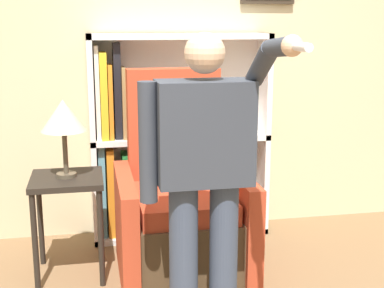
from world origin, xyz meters
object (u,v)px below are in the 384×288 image
object	(u,v)px
bookcase	(158,141)
armchair	(181,212)
table_lamp	(63,117)
side_table	(68,195)
person_standing	(204,167)

from	to	relation	value
bookcase	armchair	size ratio (longest dim) A/B	1.17
armchair	table_lamp	bearing A→B (deg)	175.40
armchair	side_table	xyz separation A→B (m)	(-0.71, 0.06, 0.14)
side_table	table_lamp	bearing A→B (deg)	63.43
bookcase	table_lamp	size ratio (longest dim) A/B	3.13
bookcase	armchair	distance (m)	0.71
side_table	table_lamp	distance (m)	0.50
bookcase	armchair	world-z (taller)	bookcase
bookcase	side_table	bearing A→B (deg)	-139.45
person_standing	table_lamp	bearing A→B (deg)	132.35
bookcase	person_standing	distance (m)	1.36
person_standing	side_table	world-z (taller)	person_standing
armchair	bookcase	bearing A→B (deg)	95.51
armchair	side_table	world-z (taller)	armchair
armchair	person_standing	size ratio (longest dim) A/B	0.84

